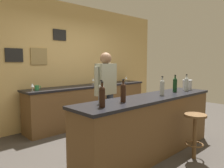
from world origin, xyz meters
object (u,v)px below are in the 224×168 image
Objects in this scene: coffee_mug at (37,88)px; bartender at (106,90)px; wine_bottle_a at (102,96)px; wine_bottle_e at (175,84)px; wine_glass_a at (32,85)px; bar_stool at (195,129)px; wine_bottle_d at (162,87)px; wine_glass_b at (93,80)px; wine_bottle_b at (101,93)px; wine_bottle_c at (123,92)px; wine_bottle_f at (186,84)px; ice_bucket at (187,84)px; wine_glass_c at (126,78)px.

bartender is at bearing -53.47° from coffee_mug.
bartender is 5.29× the size of wine_bottle_a.
wine_bottle_e reaches higher than coffee_mug.
wine_glass_a is at bearing 132.93° from bartender.
bar_stool is 0.89m from wine_bottle_e.
wine_bottle_d is at bearing -172.98° from wine_bottle_e.
wine_bottle_b is at bearing -125.69° from wine_glass_b.
wine_bottle_b is at bearing -86.70° from wine_glass_a.
wine_bottle_f is at bearing -1.55° from wine_bottle_c.
wine_bottle_a is at bearing -177.57° from ice_bucket.
wine_bottle_a is 3.34m from wine_glass_c.
wine_bottle_b is 1.16m from wine_bottle_d.
bartender reaches higher than wine_bottle_e.
wine_glass_a is at bearing 122.06° from wine_bottle_d.
wine_bottle_f is at bearing -157.01° from ice_bucket.
wine_glass_a is (-1.26, 2.01, -0.05)m from wine_bottle_d.
wine_bottle_f is at bearing -14.65° from wine_bottle_e.
bartender is 1.38m from coffee_mug.
wine_bottle_e is at bearing 7.02° from wine_bottle_d.
wine_bottle_f is 1.63× the size of ice_bucket.
wine_bottle_c is at bearing -78.45° from wine_glass_a.
bartender is at bearing 130.69° from wine_bottle_e.
bartender reaches higher than bar_stool.
wine_bottle_f reaches higher than bar_stool.
wine_bottle_a is at bearing -172.54° from wine_bottle_c.
wine_bottle_c is (0.41, 0.05, 0.00)m from wine_bottle_a.
ice_bucket is at bearing 1.28° from wine_bottle_c.
wine_bottle_c is at bearing 151.73° from bar_stool.
wine_bottle_d is at bearing -175.62° from ice_bucket.
ice_bucket is (1.82, 0.04, -0.04)m from wine_bottle_c.
bartender is at bearing 136.92° from wine_bottle_f.
bartender is at bearing -147.72° from wine_glass_c.
wine_bottle_c is 2.02m from wine_glass_a.
wine_bottle_f is at bearing -4.31° from wine_bottle_b.
bar_stool is 2.22× the size of wine_bottle_a.
bartender is 1.58m from ice_bucket.
bar_stool is 1.28m from wine_bottle_c.
wine_bottle_b is at bearing -134.17° from bartender.
bar_stool is 1.60m from wine_bottle_a.
coffee_mug is at bearing 135.93° from ice_bucket.
wine_bottle_c is (0.30, -0.10, 0.00)m from wine_bottle_b.
wine_bottle_f is 2.86m from wine_glass_a.
wine_bottle_c is (-0.99, 0.53, 0.60)m from bar_stool.
wine_bottle_d is at bearing -61.64° from coffee_mug.
wine_glass_b is at bearing 94.24° from wine_bottle_e.
bar_stool is at bearing -94.11° from wine_glass_b.
bartender is 1.21m from wine_bottle_b.
wine_bottle_d is 2.45× the size of coffee_mug.
wine_bottle_e is at bearing 165.35° from wine_bottle_f.
wine_glass_c is (1.02, -0.15, 0.00)m from wine_glass_b.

